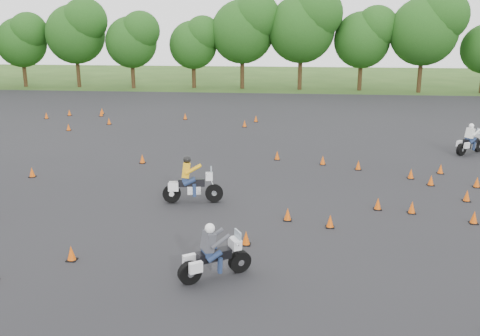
{
  "coord_description": "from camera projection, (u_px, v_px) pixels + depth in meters",
  "views": [
    {
      "loc": [
        2.14,
        -17.26,
        7.09
      ],
      "look_at": [
        0.0,
        4.0,
        1.2
      ],
      "focal_mm": 40.0,
      "sensor_mm": 36.0,
      "label": 1
    }
  ],
  "objects": [
    {
      "name": "traffic_cones",
      "position": [
        238.0,
        178.0,
        24.13
      ],
      "size": [
        36.37,
        32.8,
        0.45
      ],
      "color": "#DD5209",
      "rests_on": "asphalt_pad"
    },
    {
      "name": "ground",
      "position": [
        229.0,
        231.0,
        18.64
      ],
      "size": [
        140.0,
        140.0,
        0.0
      ],
      "primitive_type": "plane",
      "color": "#2D5119",
      "rests_on": "ground"
    },
    {
      "name": "asphalt_pad",
      "position": [
        244.0,
        182.0,
        24.4
      ],
      "size": [
        62.0,
        62.0,
        0.0
      ],
      "primitive_type": "plane",
      "color": "black",
      "rests_on": "ground"
    },
    {
      "name": "treeline",
      "position": [
        292.0,
        47.0,
        51.09
      ],
      "size": [
        86.99,
        32.36,
        10.91
      ],
      "color": "#1C4714",
      "rests_on": "ground"
    },
    {
      "name": "rider_grey",
      "position": [
        215.0,
        250.0,
        15.05
      ],
      "size": [
        2.24,
        1.8,
        1.73
      ],
      "primitive_type": null,
      "rotation": [
        0.0,
        0.0,
        0.58
      ],
      "color": "#42434A",
      "rests_on": "ground"
    },
    {
      "name": "rider_yellow",
      "position": [
        193.0,
        180.0,
        21.33
      ],
      "size": [
        2.52,
        1.1,
        1.88
      ],
      "primitive_type": null,
      "rotation": [
        0.0,
        0.0,
        0.15
      ],
      "color": "gold",
      "rests_on": "ground"
    },
    {
      "name": "rider_white",
      "position": [
        471.0,
        138.0,
        29.34
      ],
      "size": [
        2.15,
        1.94,
        1.72
      ],
      "primitive_type": null,
      "rotation": [
        0.0,
        0.0,
        0.69
      ],
      "color": "silver",
      "rests_on": "ground"
    }
  ]
}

